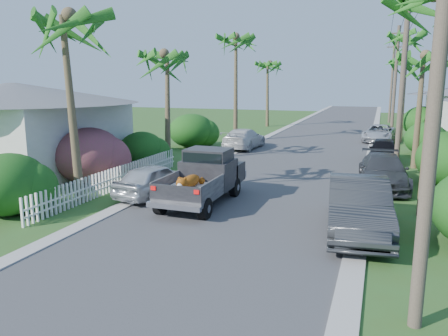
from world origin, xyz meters
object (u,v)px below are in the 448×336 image
at_px(parked_car_rf, 384,150).
at_px(utility_pole_b, 402,83).
at_px(pickup_truck, 206,176).
at_px(palm_l_a, 65,17).
at_px(palm_r_b, 424,56).
at_px(utility_pole_a, 437,86).
at_px(parked_car_rm, 383,172).
at_px(utility_pole_c, 395,82).
at_px(parked_car_ln, 154,180).
at_px(palm_l_b, 166,54).
at_px(parked_car_lf, 244,139).
at_px(parked_car_rn, 358,207).
at_px(palm_r_d, 403,61).
at_px(utility_pole_d, 392,82).
at_px(house_left, 16,131).
at_px(parked_car_rd, 379,133).
at_px(palm_l_d, 268,63).
at_px(palm_r_c, 408,34).
at_px(palm_l_c, 236,37).

distance_m(parked_car_rf, utility_pole_b, 5.21).
bearing_deg(pickup_truck, palm_l_a, -156.20).
relative_size(palm_r_b, utility_pole_a, 0.80).
bearing_deg(parked_car_rm, utility_pole_a, -91.61).
relative_size(palm_r_b, utility_pole_c, 0.80).
bearing_deg(parked_car_rf, parked_car_ln, -126.41).
bearing_deg(palm_l_a, utility_pole_c, 64.73).
height_order(palm_l_b, utility_pole_a, utility_pole_a).
bearing_deg(utility_pole_c, parked_car_lf, -136.31).
height_order(pickup_truck, utility_pole_b, utility_pole_b).
bearing_deg(pickup_truck, parked_car_rn, -17.92).
xyz_separation_m(palm_r_d, utility_pole_d, (-0.90, 3.00, -2.14)).
distance_m(house_left, utility_pole_a, 20.81).
bearing_deg(parked_car_lf, parked_car_rm, 138.52).
distance_m(parked_car_rm, palm_r_d, 30.88).
height_order(parked_car_rn, parked_car_rd, parked_car_rn).
relative_size(palm_l_d, utility_pole_d, 0.86).
bearing_deg(palm_r_b, parked_car_rd, 100.29).
distance_m(palm_l_a, palm_l_b, 9.05).
bearing_deg(parked_car_ln, palm_l_d, -77.10).
bearing_deg(pickup_truck, parked_car_lf, 100.94).
relative_size(palm_l_a, palm_l_d, 1.06).
bearing_deg(palm_l_d, parked_car_rf, -56.86).
relative_size(parked_car_rd, utility_pole_b, 0.52).
height_order(parked_car_rm, palm_r_b, palm_r_b).
height_order(parked_car_rn, palm_r_d, palm_r_d).
height_order(pickup_truck, parked_car_rd, pickup_truck).
bearing_deg(palm_l_a, parked_car_rn, 0.69).
height_order(parked_car_lf, utility_pole_c, utility_pole_c).
bearing_deg(palm_l_a, pickup_truck, 23.80).
bearing_deg(utility_pole_a, parked_car_rm, 93.03).
bearing_deg(parked_car_rd, parked_car_rn, -84.17).
distance_m(parked_car_rd, utility_pole_d, 17.87).
xyz_separation_m(palm_l_b, palm_r_c, (13.00, 14.00, 1.96)).
distance_m(palm_l_d, palm_r_b, 23.08).
distance_m(parked_car_rm, utility_pole_d, 33.48).
relative_size(palm_r_c, palm_r_d, 1.17).
relative_size(parked_car_rd, utility_pole_c, 0.52).
xyz_separation_m(parked_car_rf, utility_pole_a, (0.60, -18.39, 3.91)).
bearing_deg(palm_l_c, utility_pole_d, 61.08).
distance_m(parked_car_ln, palm_r_c, 24.47).
xyz_separation_m(parked_car_lf, palm_l_b, (-2.55, -6.59, 5.45)).
xyz_separation_m(parked_car_rf, palm_l_c, (-11.00, 5.61, 7.22)).
xyz_separation_m(parked_car_rf, palm_l_b, (-11.80, -4.39, 5.46)).
height_order(palm_l_c, palm_r_b, palm_l_c).
xyz_separation_m(parked_car_rf, parked_car_ln, (-8.89, -11.41, -0.01)).
bearing_deg(parked_car_rf, palm_l_b, -158.07).
bearing_deg(pickup_truck, utility_pole_c, 72.56).
bearing_deg(palm_r_c, parked_car_ln, -115.65).
relative_size(palm_l_d, palm_r_c, 0.82).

